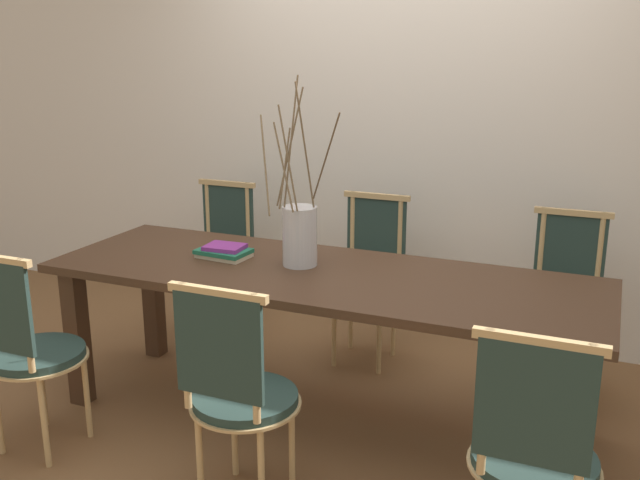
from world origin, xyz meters
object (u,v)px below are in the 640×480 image
object	(u,v)px
chair_near_center	(533,451)
vase_centerpiece	(300,233)
dining_table	(320,292)
chair_far_center	(564,299)
book_stack	(224,252)

from	to	relation	value
chair_near_center	vase_centerpiece	size ratio (longest dim) A/B	1.08
dining_table	chair_far_center	distance (m)	1.28
chair_near_center	book_stack	size ratio (longest dim) A/B	3.60
vase_centerpiece	book_stack	bearing A→B (deg)	-175.71
vase_centerpiece	chair_near_center	bearing A→B (deg)	-34.42
dining_table	chair_far_center	world-z (taller)	chair_far_center
chair_far_center	vase_centerpiece	xyz separation A→B (m)	(-1.15, -0.69, 0.39)
chair_near_center	chair_far_center	world-z (taller)	same
chair_far_center	vase_centerpiece	size ratio (longest dim) A/B	1.08
vase_centerpiece	chair_far_center	bearing A→B (deg)	30.94
dining_table	book_stack	xyz separation A→B (m)	(-0.52, 0.03, 0.13)
dining_table	vase_centerpiece	xyz separation A→B (m)	(-0.13, 0.06, 0.25)
chair_far_center	chair_near_center	bearing A→B (deg)	91.10
dining_table	chair_near_center	distance (m)	1.30
vase_centerpiece	dining_table	bearing A→B (deg)	-24.74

